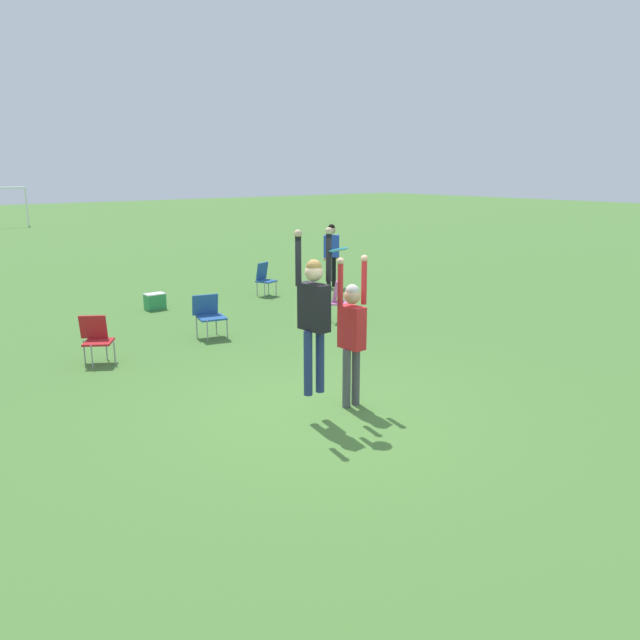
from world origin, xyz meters
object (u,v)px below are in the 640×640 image
Objects in this scene: camping_chair_0 at (339,298)px; person_defending at (352,328)px; person_spectator_near at (331,249)px; cooler_box at (155,301)px; camping_chair_2 at (96,336)px; camping_chair_4 at (264,277)px; person_jumping at (314,307)px; frisbee at (339,250)px; camping_chair_1 at (209,313)px.

person_defending is at bearing 11.94° from camping_chair_0.
person_spectator_near is 3.88× the size of cooler_box.
cooler_box is at bearing -93.81° from camping_chair_2.
camping_chair_0 reaches higher than camping_chair_4.
person_spectator_near reaches higher than cooler_box.
person_jumping reaches higher than person_spectator_near.
cooler_box is (0.47, 7.88, -0.98)m from person_defending.
camping_chair_0 is 3.54m from camping_chair_4.
camping_chair_0 is at bearing -149.55° from camping_chair_2.
frisbee reaches higher than person_defending.
frisbee is at bearing -112.28° from person_jumping.
person_defending is at bearing 44.48° from camping_chair_4.
frisbee reaches higher than person_spectator_near.
camping_chair_1 is 1.86× the size of cooler_box.
person_jumping reaches higher than person_defending.
frisbee reaches higher than camping_chair_4.
person_defending is 5.28m from camping_chair_0.
cooler_box is (2.64, 3.48, -0.30)m from camping_chair_2.
camping_chair_2 is at bearing 8.97° from camping_chair_4.
camping_chair_2 is at bearing -127.23° from cooler_box.
camping_chair_4 is at bearing -124.76° from camping_chair_1.
frisbee reaches higher than camping_chair_1.
camping_chair_2 is at bearing 20.95° from camping_chair_1.
frisbee is 9.92m from person_spectator_near.
camping_chair_4 is (5.73, 3.25, 0.02)m from camping_chair_2.
camping_chair_1 is at bearing -15.65° from person_jumping.
person_defending reaches higher than camping_chair_0.
person_jumping is at bearing 161.80° from frisbee.
person_defending is 2.58× the size of camping_chair_2.
camping_chair_0 reaches higher than camping_chair_1.
cooler_box is (1.20, 7.93, -1.39)m from person_jumping.
person_spectator_near is at bearing -166.99° from camping_chair_0.
person_spectator_near is (5.55, 2.78, 0.60)m from camping_chair_1.
camping_chair_0 is at bearing 64.38° from camping_chair_4.
person_jumping reaches higher than camping_chair_4.
person_defending is at bearing -90.00° from person_jumping.
person_defending reaches higher than camping_chair_2.
person_jumping is at bearing 6.58° from camping_chair_0.
person_defending reaches higher than person_spectator_near.
camping_chair_0 reaches higher than camping_chair_2.
camping_chair_2 is (-1.78, 4.56, -1.85)m from frisbee.
person_jumping is 1.23× the size of person_spectator_near.
frisbee is 0.14× the size of person_spectator_near.
camping_chair_1 reaches higher than cooler_box.
person_defending is 4.66× the size of cooler_box.
camping_chair_1 is at bearing 172.89° from person_defending.
camping_chair_4 is at bearing 150.96° from person_defending.
camping_chair_2 is 6.59m from camping_chair_4.
person_jumping is at bearing 92.08° from camping_chair_1.
frisbee is (-0.39, -0.16, 1.17)m from person_defending.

